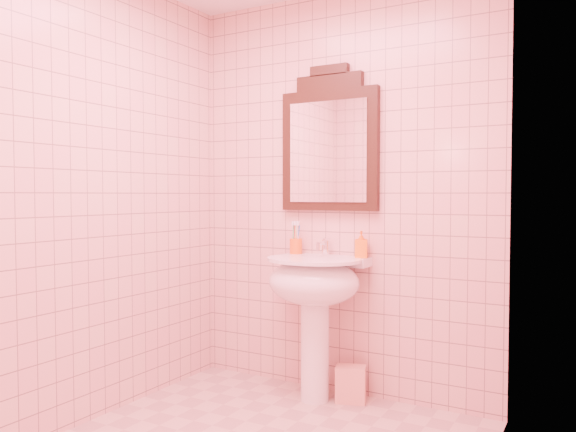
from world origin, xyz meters
The scene contains 7 objects.
back_wall centered at (0.00, 1.10, 1.25)m, with size 2.00×0.02×2.50m, color beige.
pedestal_sink centered at (-0.06, 0.87, 0.66)m, with size 0.58×0.58×0.86m.
faucet centered at (-0.06, 1.01, 0.92)m, with size 0.04×0.16×0.11m.
mirror centered at (-0.06, 1.07, 1.56)m, with size 0.65×0.06×0.90m.
toothbrush_cup centered at (-0.27, 1.02, 0.92)m, with size 0.08×0.08×0.18m.
soap_dispenser centered at (0.17, 1.03, 0.94)m, with size 0.07×0.07×0.16m, color orange.
towel centered at (0.14, 0.96, 0.11)m, with size 0.18×0.12×0.21m, color #F2B68E.
Camera 1 is at (1.44, -2.11, 1.24)m, focal length 35.00 mm.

